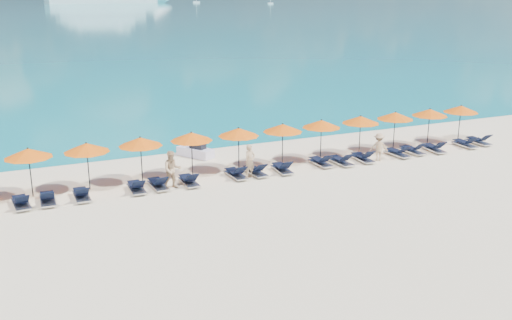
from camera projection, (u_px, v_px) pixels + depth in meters
name	position (u px, v px, depth m)	size (l,w,h in m)	color
ground	(284.00, 204.00, 24.70)	(1400.00, 1400.00, 0.00)	beige
sea	(4.00, 3.00, 603.67)	(1600.00, 1300.00, 0.01)	#1FA9B2
sailboat_near	(270.00, 3.00, 525.33)	(5.11, 1.70, 9.36)	white
sailboat_far	(196.00, 2.00, 581.53)	(6.66, 2.22, 12.21)	white
jetski	(196.00, 151.00, 31.81)	(1.79, 2.26, 0.76)	white
beachgoer_a	(250.00, 161.00, 28.08)	(0.61, 0.40, 1.68)	tan
beachgoer_b	(172.00, 170.00, 26.48)	(0.88, 0.51, 1.81)	tan
beachgoer_c	(379.00, 147.00, 30.96)	(1.00, 0.46, 1.54)	tan
umbrella_2	(28.00, 153.00, 25.13)	(2.10, 2.10, 2.28)	black
umbrella_3	(87.00, 148.00, 26.03)	(2.10, 2.10, 2.28)	black
umbrella_4	(140.00, 142.00, 27.07)	(2.10, 2.10, 2.28)	black
umbrella_5	(191.00, 137.00, 28.04)	(2.10, 2.10, 2.28)	black
umbrella_6	(239.00, 132.00, 28.95)	(2.10, 2.10, 2.28)	black
umbrella_7	(283.00, 128.00, 29.84)	(2.10, 2.10, 2.28)	black
umbrella_8	(321.00, 124.00, 30.79)	(2.10, 2.10, 2.28)	black
umbrella_9	(361.00, 120.00, 31.81)	(2.10, 2.10, 2.28)	black
umbrella_10	(395.00, 116.00, 32.84)	(2.10, 2.10, 2.28)	black
umbrella_11	(430.00, 112.00, 33.75)	(2.10, 2.10, 2.28)	black
umbrella_12	(461.00, 109.00, 34.77)	(2.10, 2.10, 2.28)	black
lounger_3	(21.00, 202.00, 24.28)	(0.78, 1.75, 0.66)	silver
lounger_4	(48.00, 198.00, 24.72)	(0.67, 1.72, 0.66)	silver
lounger_5	(82.00, 194.00, 25.24)	(0.62, 1.70, 0.66)	silver
lounger_6	(136.00, 187.00, 26.21)	(0.65, 1.71, 0.66)	silver
lounger_7	(158.00, 184.00, 26.65)	(0.71, 1.73, 0.66)	silver
lounger_8	(189.00, 180.00, 27.15)	(0.62, 1.70, 0.66)	silver
lounger_9	(236.00, 173.00, 28.20)	(0.70, 1.73, 0.66)	silver
lounger_10	(255.00, 171.00, 28.60)	(0.76, 1.75, 0.66)	silver
lounger_11	(282.00, 168.00, 29.06)	(0.73, 1.74, 0.66)	silver
lounger_12	(321.00, 161.00, 30.18)	(0.67, 1.72, 0.66)	silver
lounger_13	(341.00, 160.00, 30.37)	(0.71, 1.73, 0.66)	silver
lounger_14	(363.00, 157.00, 30.96)	(0.71, 1.73, 0.66)	silver
lounger_15	(398.00, 152.00, 31.91)	(0.74, 1.74, 0.66)	silver
lounger_16	(413.00, 150.00, 32.47)	(0.78, 1.75, 0.66)	silver
lounger_17	(434.00, 148.00, 32.85)	(0.79, 1.76, 0.66)	silver
lounger_18	(465.00, 143.00, 33.87)	(0.69, 1.72, 0.66)	silver
lounger_19	(479.00, 141.00, 34.48)	(0.64, 1.71, 0.66)	silver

